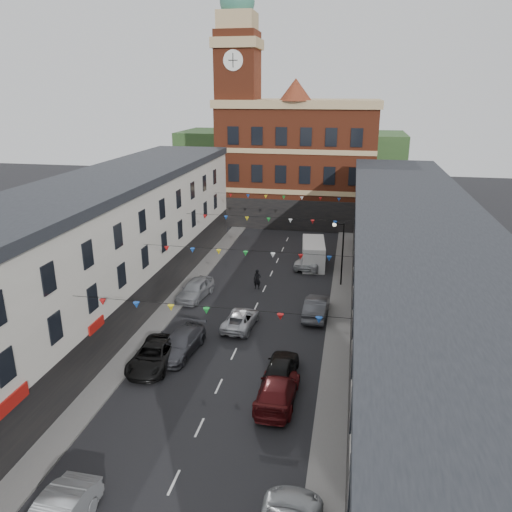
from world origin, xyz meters
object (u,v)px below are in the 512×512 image
Objects in this scene: car_left_d at (181,343)px; car_left_e at (195,289)px; car_right_d at (281,368)px; pedestrian at (257,279)px; car_left_c at (154,355)px; car_right_f at (311,260)px; white_van at (313,253)px; car_right_c at (277,390)px; street_lamp at (340,245)px; moving_car at (240,319)px; car_right_e at (316,307)px.

car_left_e is at bearing 107.76° from car_left_d.
car_right_d is 14.93m from pedestrian.
car_left_e reaches higher than car_right_d.
car_right_f reaches higher than car_left_c.
car_right_f is at bearing -115.66° from white_van.
car_right_c is (8.54, -2.45, 0.04)m from car_left_c.
street_lamp is 8.07m from pedestrian.
street_lamp is at bearing -121.85° from moving_car.
white_van is at bearing 63.50° from pedestrian.
car_right_e is 0.92× the size of car_right_f.
car_right_e is at bearing -96.48° from car_right_d.
street_lamp is 7.73m from car_right_e.
car_right_d reaches higher than moving_car.
car_right_e is at bearing 42.46° from car_left_c.
moving_car is (-7.00, -9.89, -3.27)m from street_lamp.
car_left_d is at bearing -13.00° from car_right_d.
car_left_e is 13.49m from car_right_f.
car_right_f is 15.20m from moving_car.
car_left_d is at bearing 56.61° from car_left_c.
car_right_d is at bearing -9.01° from car_left_d.
car_left_d is at bearing 59.20° from moving_car.
car_right_f is (-0.14, 23.64, -0.04)m from car_right_c.
moving_car is at bearing 82.15° from car_right_f.
car_left_c is 0.98× the size of car_right_c.
car_right_f is at bearing 121.76° from street_lamp.
car_right_c is 17.29m from pedestrian.
car_left_d is (1.19, 1.92, 0.02)m from car_left_c.
car_right_d is 1.00× the size of moving_car.
car_right_d is 21.81m from white_van.
car_left_d is 9.51m from car_left_e.
car_left_e reaches higher than car_left_c.
pedestrian is at bearing 72.26° from car_left_c.
street_lamp is at bearing 31.15° from car_left_e.
car_left_e is (-12.05, -5.19, -3.08)m from street_lamp.
car_left_c is 1.07× the size of car_right_e.
car_right_f is at bearing 75.75° from car_left_d.
moving_car is (-5.52, -2.96, -0.17)m from car_right_e.
street_lamp reaches higher than car_right_e.
car_right_e reaches higher than moving_car.
car_right_d is 0.86× the size of car_right_f.
white_van reaches higher than car_right_e.
car_left_d is at bearing -116.53° from white_van.
car_right_e is at bearing -1.48° from car_left_e.
white_van is at bearing 75.78° from car_left_d.
car_left_c is 8.39m from car_right_d.
car_left_d is 0.97× the size of car_right_f.
car_right_c reaches higher than moving_car.
car_left_d is 11.52m from car_right_e.
car_left_e is (-0.71, 11.23, 0.09)m from car_left_c.
car_left_d is at bearing 77.12° from car_right_f.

